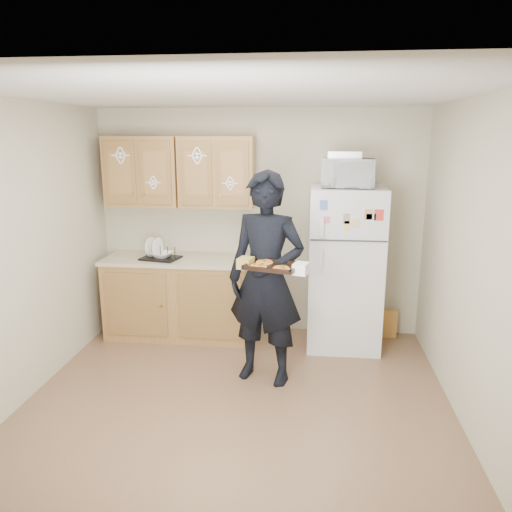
% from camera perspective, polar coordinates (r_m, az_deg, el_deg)
% --- Properties ---
extents(floor, '(3.60, 3.60, 0.00)m').
position_cam_1_polar(floor, '(4.35, -2.35, -16.89)').
color(floor, brown).
rests_on(floor, ground).
extents(ceiling, '(3.60, 3.60, 0.00)m').
position_cam_1_polar(ceiling, '(3.76, -2.74, 18.03)').
color(ceiling, silver).
rests_on(ceiling, wall_back).
extents(wall_back, '(3.60, 0.04, 2.50)m').
position_cam_1_polar(wall_back, '(5.62, 0.32, 3.80)').
color(wall_back, '#B7B094').
rests_on(wall_back, floor).
extents(wall_front, '(3.60, 0.04, 2.50)m').
position_cam_1_polar(wall_front, '(2.21, -9.94, -12.35)').
color(wall_front, '#B7B094').
rests_on(wall_front, floor).
extents(wall_left, '(0.04, 3.60, 2.50)m').
position_cam_1_polar(wall_left, '(4.51, -25.74, -0.03)').
color(wall_left, '#B7B094').
rests_on(wall_left, floor).
extents(wall_right, '(0.04, 3.60, 2.50)m').
position_cam_1_polar(wall_right, '(4.01, 23.78, -1.40)').
color(wall_right, '#B7B094').
rests_on(wall_right, floor).
extents(refrigerator, '(0.75, 0.70, 1.70)m').
position_cam_1_polar(refrigerator, '(5.32, 10.11, -1.38)').
color(refrigerator, silver).
rests_on(refrigerator, floor).
extents(base_cabinet, '(1.60, 0.60, 0.86)m').
position_cam_1_polar(base_cabinet, '(5.67, -8.65, -4.83)').
color(base_cabinet, brown).
rests_on(base_cabinet, floor).
extents(countertop, '(1.64, 0.64, 0.04)m').
position_cam_1_polar(countertop, '(5.54, -8.81, -0.41)').
color(countertop, tan).
rests_on(countertop, base_cabinet).
extents(upper_cab_left, '(0.80, 0.33, 0.75)m').
position_cam_1_polar(upper_cab_left, '(5.64, -12.78, 9.39)').
color(upper_cab_left, brown).
rests_on(upper_cab_left, wall_back).
extents(upper_cab_right, '(0.80, 0.33, 0.75)m').
position_cam_1_polar(upper_cab_right, '(5.43, -4.46, 9.53)').
color(upper_cab_right, brown).
rests_on(upper_cab_right, wall_back).
extents(cereal_box, '(0.20, 0.07, 0.32)m').
position_cam_1_polar(cereal_box, '(5.82, 14.79, -7.47)').
color(cereal_box, '#E9A952').
rests_on(cereal_box, floor).
extents(person, '(0.80, 0.63, 1.93)m').
position_cam_1_polar(person, '(4.45, 1.15, -2.66)').
color(person, black).
rests_on(person, floor).
extents(baking_tray, '(0.50, 0.42, 0.04)m').
position_cam_1_polar(baking_tray, '(4.11, 1.92, -1.24)').
color(baking_tray, black).
rests_on(baking_tray, person).
extents(pizza_front_left, '(0.14, 0.14, 0.02)m').
position_cam_1_polar(pizza_front_left, '(4.08, 0.26, -1.12)').
color(pizza_front_left, orange).
rests_on(pizza_front_left, baking_tray).
extents(pizza_front_right, '(0.14, 0.14, 0.02)m').
position_cam_1_polar(pizza_front_right, '(4.01, 2.90, -1.39)').
color(pizza_front_right, orange).
rests_on(pizza_front_right, baking_tray).
extents(pizza_back_left, '(0.14, 0.14, 0.02)m').
position_cam_1_polar(pizza_back_left, '(4.21, 0.98, -0.66)').
color(pizza_back_left, orange).
rests_on(pizza_back_left, baking_tray).
extents(microwave, '(0.54, 0.38, 0.29)m').
position_cam_1_polar(microwave, '(5.11, 10.45, 9.30)').
color(microwave, silver).
rests_on(microwave, refrigerator).
extents(foil_pan, '(0.35, 0.25, 0.07)m').
position_cam_1_polar(foil_pan, '(5.13, 10.14, 11.32)').
color(foil_pan, silver).
rests_on(foil_pan, microwave).
extents(dish_rack, '(0.44, 0.37, 0.16)m').
position_cam_1_polar(dish_rack, '(5.50, -10.88, 0.46)').
color(dish_rack, black).
rests_on(dish_rack, countertop).
extents(bowl, '(0.29, 0.29, 0.06)m').
position_cam_1_polar(bowl, '(5.51, -10.75, 0.15)').
color(bowl, white).
rests_on(bowl, dish_rack).
extents(soap_bottle, '(0.10, 0.10, 0.19)m').
position_cam_1_polar(soap_bottle, '(5.27, -1.80, 0.30)').
color(soap_bottle, silver).
rests_on(soap_bottle, countertop).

